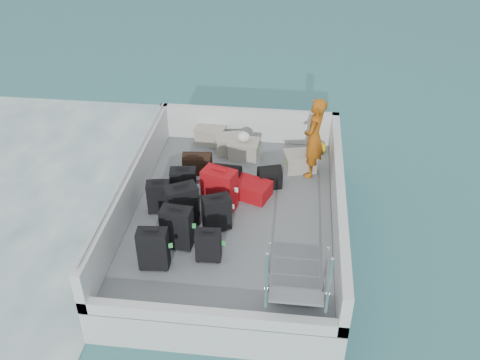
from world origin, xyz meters
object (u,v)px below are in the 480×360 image
object	(u,v)px
suitcase_6	(208,246)
suitcase_8	(249,189)
suitcase_1	(159,197)
crate_3	(300,162)
suitcase_3	(177,228)
suitcase_5	(219,190)
crate_1	(231,145)
crate_2	(244,150)
passenger	(314,138)
suitcase_2	(184,185)
suitcase_7	(217,213)
suitcase_0	(153,249)
crate_0	(210,136)
suitcase_4	(182,206)

from	to	relation	value
suitcase_6	suitcase_8	distance (m)	1.77
suitcase_1	crate_3	size ratio (longest dim) A/B	1.05
suitcase_3	crate_3	world-z (taller)	suitcase_3
suitcase_5	crate_1	xyz separation A→B (m)	(-0.05, 1.84, -0.21)
crate_2	passenger	bearing A→B (deg)	-18.29
suitcase_1	crate_1	size ratio (longest dim) A/B	1.05
suitcase_2	passenger	xyz separation A→B (m)	(2.19, 1.10, 0.45)
suitcase_1	suitcase_2	size ratio (longest dim) A/B	0.93
suitcase_7	crate_3	world-z (taller)	suitcase_7
crate_3	passenger	bearing A→B (deg)	-27.71
crate_3	passenger	xyz separation A→B (m)	(0.21, -0.11, 0.60)
suitcase_0	crate_0	xyz separation A→B (m)	(0.23, 3.69, -0.17)
crate_3	suitcase_5	bearing A→B (deg)	-134.40
suitcase_2	crate_3	distance (m)	2.32
suitcase_2	crate_1	world-z (taller)	suitcase_2
passenger	suitcase_4	bearing A→B (deg)	-32.93
suitcase_1	suitcase_7	xyz separation A→B (m)	(1.03, -0.34, 0.02)
suitcase_7	crate_1	distance (m)	2.40
suitcase_1	suitcase_3	bearing A→B (deg)	-69.59
suitcase_3	suitcase_8	size ratio (longest dim) A/B	1.00
suitcase_1	passenger	distance (m)	2.96
crate_0	suitcase_3	bearing A→B (deg)	-89.76
suitcase_0	passenger	xyz separation A→B (m)	(2.29, 2.79, 0.43)
suitcase_4	crate_0	distance (m)	2.65
crate_3	passenger	distance (m)	0.64
suitcase_1	suitcase_5	world-z (taller)	suitcase_5
suitcase_0	suitcase_6	xyz separation A→B (m)	(0.77, 0.25, -0.07)
suitcase_4	crate_0	xyz separation A→B (m)	(0.02, 2.65, -0.20)
suitcase_3	crate_2	size ratio (longest dim) A/B	1.27
crate_1	crate_3	size ratio (longest dim) A/B	1.00
suitcase_3	suitcase_4	xyz separation A→B (m)	(-0.03, 0.54, 0.01)
passenger	suitcase_3	bearing A→B (deg)	-24.80
suitcase_5	crate_2	size ratio (longest dim) A/B	1.35
suitcase_8	crate_2	distance (m)	1.29
suitcase_7	crate_0	bearing A→B (deg)	78.01
suitcase_3	suitcase_5	size ratio (longest dim) A/B	0.94
suitcase_0	suitcase_4	world-z (taller)	suitcase_4
suitcase_7	passenger	distance (m)	2.39
crate_3	suitcase_7	bearing A→B (deg)	-124.07
suitcase_1	suitcase_0	bearing A→B (deg)	-89.67
crate_0	suitcase_0	bearing A→B (deg)	-93.60
crate_0	crate_1	bearing A→B (deg)	-33.79
suitcase_2	suitcase_0	bearing A→B (deg)	-101.74
crate_3	suitcase_2	bearing A→B (deg)	-148.43
crate_2	passenger	size ratio (longest dim) A/B	0.37
suitcase_3	suitcase_5	world-z (taller)	suitcase_5
suitcase_1	crate_3	distance (m)	2.80
suitcase_3	suitcase_8	bearing A→B (deg)	61.82
crate_1	suitcase_8	bearing A→B (deg)	-69.98
suitcase_3	suitcase_1	bearing A→B (deg)	125.78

